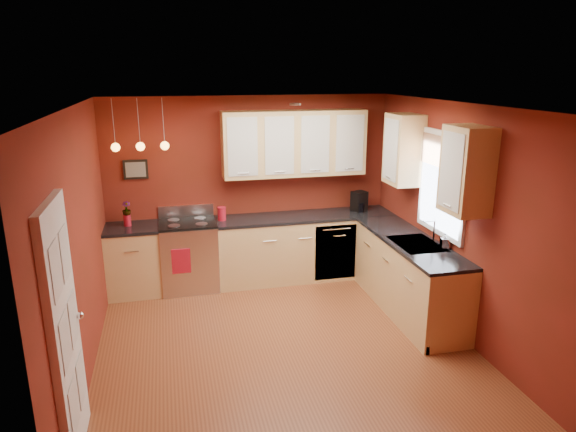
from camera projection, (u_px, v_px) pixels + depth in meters
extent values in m
plane|color=brown|center=(284.00, 343.00, 5.71)|extent=(4.20, 4.20, 0.00)
cube|color=beige|center=(283.00, 105.00, 5.00)|extent=(4.00, 4.20, 0.02)
cube|color=maroon|center=(250.00, 189.00, 7.32)|extent=(4.00, 0.02, 2.60)
cube|color=maroon|center=(354.00, 327.00, 3.39)|extent=(4.00, 0.02, 2.60)
cube|color=maroon|center=(80.00, 247.00, 4.91)|extent=(0.02, 4.20, 2.60)
cube|color=maroon|center=(455.00, 220.00, 5.80)|extent=(0.02, 4.20, 2.60)
cube|color=tan|center=(134.00, 261.00, 6.90)|extent=(0.70, 0.60, 0.90)
cube|color=tan|center=(305.00, 248.00, 7.43)|extent=(2.54, 0.60, 0.90)
cube|color=tan|center=(408.00, 277.00, 6.39)|extent=(0.60, 2.10, 0.90)
cube|color=black|center=(131.00, 228.00, 6.77)|extent=(0.70, 0.62, 0.04)
cube|color=black|center=(305.00, 216.00, 7.30)|extent=(2.54, 0.62, 0.04)
cube|color=black|center=(411.00, 241.00, 6.26)|extent=(0.62, 2.10, 0.04)
cube|color=silver|center=(189.00, 256.00, 7.06)|extent=(0.76, 0.64, 0.92)
cube|color=black|center=(190.00, 263.00, 6.78)|extent=(0.55, 0.02, 0.32)
cylinder|color=silver|center=(189.00, 246.00, 6.70)|extent=(0.60, 0.02, 0.02)
cube|color=black|center=(187.00, 223.00, 6.93)|extent=(0.76, 0.60, 0.03)
cylinder|color=#97979C|center=(174.00, 226.00, 6.76)|extent=(0.16, 0.16, 0.01)
cylinder|color=#97979C|center=(202.00, 224.00, 6.84)|extent=(0.16, 0.16, 0.01)
cylinder|color=#97979C|center=(174.00, 220.00, 7.02)|extent=(0.16, 0.16, 0.01)
cylinder|color=#97979C|center=(200.00, 218.00, 7.10)|extent=(0.16, 0.16, 0.01)
cube|color=silver|center=(186.00, 211.00, 7.19)|extent=(0.76, 0.04, 0.16)
cube|color=silver|center=(335.00, 252.00, 7.25)|extent=(0.60, 0.02, 0.80)
cube|color=#97979C|center=(416.00, 245.00, 6.12)|extent=(0.50, 0.70, 0.05)
cube|color=black|center=(410.00, 242.00, 6.28)|extent=(0.42, 0.30, 0.02)
cube|color=black|center=(423.00, 251.00, 5.96)|extent=(0.42, 0.30, 0.02)
cylinder|color=silver|center=(434.00, 231.00, 6.12)|extent=(0.02, 0.02, 0.28)
cylinder|color=silver|center=(430.00, 221.00, 6.07)|extent=(0.16, 0.02, 0.02)
cube|color=white|center=(443.00, 184.00, 5.98)|extent=(0.04, 1.02, 1.22)
cube|color=white|center=(442.00, 184.00, 5.98)|extent=(0.01, 0.90, 1.10)
cube|color=#A97B54|center=(443.00, 153.00, 5.87)|extent=(0.02, 0.96, 0.36)
cube|color=white|center=(65.00, 333.00, 3.87)|extent=(0.06, 0.82, 2.05)
cube|color=silver|center=(56.00, 270.00, 3.55)|extent=(0.00, 0.28, 0.40)
cube|color=silver|center=(65.00, 253.00, 3.89)|extent=(0.00, 0.28, 0.40)
cube|color=silver|center=(65.00, 341.00, 3.70)|extent=(0.00, 0.28, 0.40)
cube|color=silver|center=(73.00, 319.00, 4.04)|extent=(0.00, 0.28, 0.40)
cube|color=silver|center=(74.00, 407.00, 3.85)|extent=(0.00, 0.28, 0.40)
cube|color=silver|center=(81.00, 380.00, 4.19)|extent=(0.00, 0.28, 0.40)
sphere|color=silver|center=(80.00, 316.00, 4.20)|extent=(0.06, 0.06, 0.06)
cube|color=tan|center=(294.00, 143.00, 7.11)|extent=(2.00, 0.35, 0.90)
cube|color=tan|center=(432.00, 159.00, 5.89)|extent=(0.35, 1.95, 0.90)
cube|color=black|center=(136.00, 169.00, 6.86)|extent=(0.32, 0.03, 0.26)
cylinder|color=#97979C|center=(113.00, 123.00, 6.32)|extent=(0.01, 0.01, 0.60)
sphere|color=#FFA53F|center=(116.00, 147.00, 6.41)|extent=(0.11, 0.11, 0.11)
cylinder|color=#97979C|center=(139.00, 123.00, 6.39)|extent=(0.01, 0.01, 0.60)
sphere|color=#FFA53F|center=(140.00, 147.00, 6.47)|extent=(0.11, 0.11, 0.11)
cylinder|color=#97979C|center=(163.00, 122.00, 6.46)|extent=(0.01, 0.01, 0.60)
sphere|color=#FFA53F|center=(165.00, 146.00, 6.54)|extent=(0.11, 0.11, 0.11)
cylinder|color=#A91222|center=(222.00, 214.00, 7.03)|extent=(0.11, 0.11, 0.17)
cylinder|color=#A91222|center=(222.00, 208.00, 7.01)|extent=(0.12, 0.12, 0.02)
cylinder|color=#A91222|center=(127.00, 220.00, 6.78)|extent=(0.09, 0.09, 0.15)
imported|color=#A91222|center=(126.00, 209.00, 6.74)|extent=(0.11, 0.11, 0.20)
cube|color=black|center=(359.00, 201.00, 7.48)|extent=(0.25, 0.23, 0.29)
cylinder|color=black|center=(360.00, 207.00, 7.45)|extent=(0.14, 0.14, 0.13)
imported|color=silver|center=(445.00, 241.00, 5.90)|extent=(0.10, 0.10, 0.19)
cube|color=#A91222|center=(181.00, 261.00, 6.71)|extent=(0.24, 0.02, 0.33)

